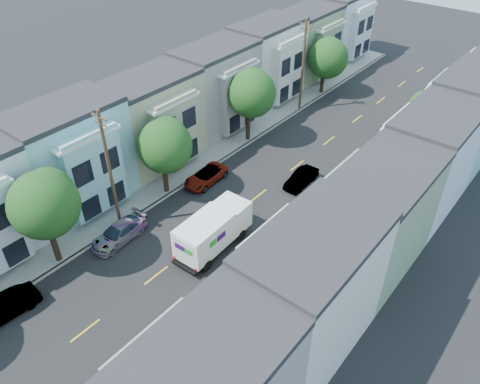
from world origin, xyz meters
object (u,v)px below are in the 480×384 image
object	(u,v)px
tree_d	(251,94)
parked_left_b	(5,308)
tree_far_r	(422,109)
lead_sedan	(301,178)
utility_pole_far	(303,66)
fedex_truck	(213,230)
parked_left_c	(119,233)
parked_left_d	(206,177)
parked_right_b	(176,331)
parked_right_d	(396,131)
tree_c	(164,146)
utility_pole_near	(110,171)
tree_b	(43,204)
parked_right_c	(354,169)
tree_e	(327,58)

from	to	relation	value
tree_d	parked_left_b	distance (m)	27.67
tree_far_r	lead_sedan	world-z (taller)	tree_far_r
utility_pole_far	fedex_truck	bearing A→B (deg)	-72.01
parked_left_c	parked_left_d	size ratio (longest dim) A/B	1.03
parked_left_b	parked_right_b	size ratio (longest dim) A/B	0.80
fedex_truck	parked_left_c	distance (m)	7.36
parked_right_d	tree_c	bearing A→B (deg)	-120.96
tree_d	utility_pole_near	bearing A→B (deg)	-89.99
tree_d	parked_left_d	xyz separation A→B (m)	(1.40, -8.24, -4.61)
parked_left_d	fedex_truck	bearing A→B (deg)	-45.91
tree_d	tree_far_r	bearing A→B (deg)	37.10
parked_left_d	tree_c	bearing A→B (deg)	-115.79
tree_far_r	fedex_truck	xyz separation A→B (m)	(-5.64, -24.10, -2.17)
parked_left_b	tree_b	bearing A→B (deg)	110.30
tree_b	parked_right_d	distance (m)	34.51
tree_b	tree_c	bearing A→B (deg)	90.00
tree_d	tree_far_r	xyz separation A→B (m)	(13.20, 9.98, -1.35)
fedex_truck	parked_right_c	xyz separation A→B (m)	(3.65, 15.18, -1.02)
tree_e	tree_far_r	world-z (taller)	tree_e
tree_e	parked_left_d	xyz separation A→B (m)	(1.40, -22.67, -3.85)
tree_d	utility_pole_near	distance (m)	16.86
utility_pole_far	lead_sedan	world-z (taller)	utility_pole_far
utility_pole_far	tree_b	bearing A→B (deg)	-90.00
tree_c	utility_pole_far	bearing A→B (deg)	89.99
tree_e	utility_pole_near	size ratio (longest dim) A/B	0.68
tree_d	tree_far_r	distance (m)	16.60
fedex_truck	parked_right_d	xyz separation A→B (m)	(3.65, 24.14, -0.98)
parked_left_d	parked_left_c	bearing A→B (deg)	-92.23
utility_pole_near	fedex_truck	bearing A→B (deg)	19.94
tree_d	utility_pole_far	size ratio (longest dim) A/B	0.76
utility_pole_far	parked_left_b	bearing A→B (deg)	-87.80
utility_pole_near	parked_left_d	distance (m)	9.83
parked_left_d	parked_right_d	distance (m)	20.73
fedex_truck	lead_sedan	size ratio (longest dim) A/B	1.65
utility_pole_far	parked_right_b	size ratio (longest dim) A/B	1.87
fedex_truck	parked_left_c	xyz separation A→B (m)	(-6.15, -3.90, -1.03)
tree_b	tree_far_r	xyz separation A→B (m)	(13.20, 32.26, -1.49)
parked_left_b	parked_right_d	bearing A→B (deg)	79.86
tree_far_r	parked_left_c	distance (m)	30.55
tree_e	utility_pole_near	world-z (taller)	utility_pole_near
utility_pole_near	parked_left_c	size ratio (longest dim) A/B	2.19
tree_d	tree_e	bearing A→B (deg)	90.00
tree_b	utility_pole_near	distance (m)	5.43
fedex_truck	parked_right_c	distance (m)	15.65
utility_pole_far	parked_right_c	world-z (taller)	utility_pole_far
parked_right_d	tree_e	bearing A→B (deg)	155.12
lead_sedan	parked_left_b	distance (m)	25.05
tree_far_r	fedex_truck	bearing A→B (deg)	-103.18
tree_far_r	lead_sedan	bearing A→B (deg)	-110.72
tree_c	lead_sedan	size ratio (longest dim) A/B	1.82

